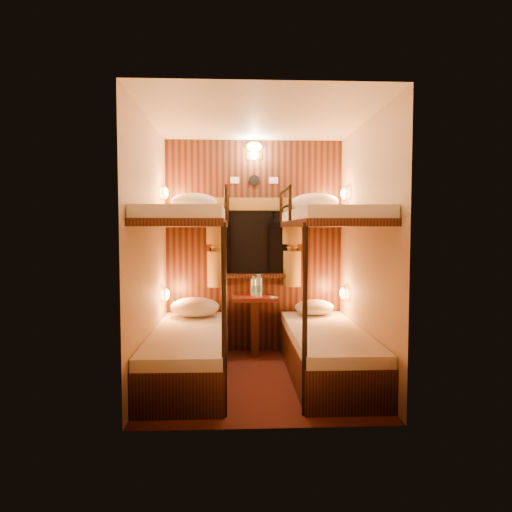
{
  "coord_description": "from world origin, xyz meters",
  "views": [
    {
      "loc": [
        -0.22,
        -4.17,
        1.4
      ],
      "look_at": [
        -0.02,
        0.15,
        1.14
      ],
      "focal_mm": 32.0,
      "sensor_mm": 36.0,
      "label": 1
    }
  ],
  "objects_px": {
    "bunk_left": "(189,319)",
    "table": "(255,318)",
    "bunk_right": "(327,318)",
    "bottle_left": "(259,287)",
    "bottle_right": "(253,288)"
  },
  "relations": [
    {
      "from": "bunk_right",
      "to": "bottle_left",
      "type": "relative_size",
      "value": 7.47
    },
    {
      "from": "table",
      "to": "bunk_left",
      "type": "bearing_deg",
      "value": -129.67
    },
    {
      "from": "bunk_right",
      "to": "table",
      "type": "height_order",
      "value": "bunk_right"
    },
    {
      "from": "bunk_left",
      "to": "table",
      "type": "distance_m",
      "value": 1.02
    },
    {
      "from": "bunk_left",
      "to": "bunk_right",
      "type": "height_order",
      "value": "same"
    },
    {
      "from": "bunk_left",
      "to": "bunk_right",
      "type": "xyz_separation_m",
      "value": [
        1.3,
        0.0,
        0.0
      ]
    },
    {
      "from": "bunk_left",
      "to": "bottle_left",
      "type": "relative_size",
      "value": 7.47
    },
    {
      "from": "bunk_right",
      "to": "table",
      "type": "xyz_separation_m",
      "value": [
        -0.65,
        0.78,
        -0.14
      ]
    },
    {
      "from": "bottle_right",
      "to": "bottle_left",
      "type": "bearing_deg",
      "value": -53.93
    },
    {
      "from": "bunk_left",
      "to": "table",
      "type": "xyz_separation_m",
      "value": [
        0.65,
        0.78,
        -0.14
      ]
    },
    {
      "from": "table",
      "to": "bottle_right",
      "type": "distance_m",
      "value": 0.33
    },
    {
      "from": "bottle_left",
      "to": "table",
      "type": "bearing_deg",
      "value": 126.15
    },
    {
      "from": "bottle_left",
      "to": "bottle_right",
      "type": "height_order",
      "value": "bottle_left"
    },
    {
      "from": "bunk_left",
      "to": "bottle_right",
      "type": "bearing_deg",
      "value": 51.62
    },
    {
      "from": "bunk_left",
      "to": "bottle_left",
      "type": "bearing_deg",
      "value": 46.3
    }
  ]
}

